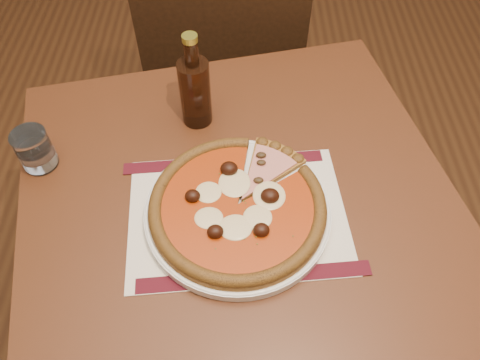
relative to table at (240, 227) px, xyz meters
name	(u,v)px	position (x,y,z in m)	size (l,w,h in m)	color
table	(240,227)	(0.00, 0.00, 0.00)	(0.96, 0.96, 0.75)	#562514
chair_far	(224,59)	(-0.05, 0.67, -0.11)	(0.46, 0.46, 0.95)	black
placemat	(238,215)	(0.00, -0.04, 0.10)	(0.39, 0.28, 0.00)	beige
plate	(238,212)	(0.00, -0.04, 0.11)	(0.33, 0.33, 0.02)	white
pizza	(237,206)	(0.00, -0.04, 0.13)	(0.31, 0.31, 0.04)	olive
ham_slice	(274,169)	(0.06, 0.05, 0.13)	(0.12, 0.15, 0.02)	olive
water_glass	(35,150)	(-0.39, 0.08, 0.14)	(0.07, 0.07, 0.08)	white
bottle	(195,90)	(-0.09, 0.21, 0.18)	(0.06, 0.06, 0.21)	black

